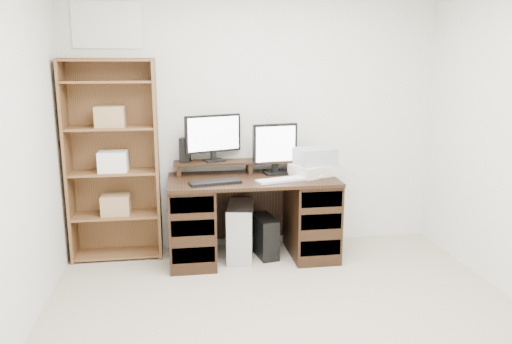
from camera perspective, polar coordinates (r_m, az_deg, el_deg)
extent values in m
cube|color=silver|center=(4.75, -0.03, 6.26)|extent=(3.50, 0.02, 2.50)
cube|color=white|center=(4.71, -16.66, 15.81)|extent=(0.60, 0.01, 0.40)
cube|color=black|center=(4.46, -0.39, -0.89)|extent=(1.50, 0.70, 0.03)
cube|color=black|center=(4.52, -7.33, -5.75)|extent=(0.40, 0.66, 0.72)
cube|color=black|center=(4.67, 6.34, -5.12)|extent=(0.40, 0.66, 0.72)
cube|color=black|center=(4.87, -0.95, -3.81)|extent=(1.48, 0.02, 0.65)
cube|color=black|center=(4.28, -7.15, -9.40)|extent=(0.36, 0.01, 0.14)
cube|color=black|center=(4.19, -7.24, -6.36)|extent=(0.36, 0.01, 0.14)
cube|color=black|center=(4.13, -7.31, -3.74)|extent=(0.36, 0.01, 0.14)
cube|color=black|center=(4.43, 7.37, -8.60)|extent=(0.36, 0.01, 0.14)
cube|color=black|center=(4.35, 7.46, -5.65)|extent=(0.36, 0.01, 0.14)
cube|color=black|center=(4.30, 7.54, -3.11)|extent=(0.36, 0.01, 0.14)
cube|color=black|center=(4.62, -8.79, 0.25)|extent=(0.04, 0.20, 0.10)
cube|color=black|center=(4.66, -0.78, 0.51)|extent=(0.04, 0.20, 0.10)
cube|color=black|center=(4.79, 6.95, 0.76)|extent=(0.04, 0.20, 0.10)
cube|color=black|center=(4.65, -0.78, 1.24)|extent=(1.40, 0.22, 0.02)
cube|color=black|center=(4.61, -4.78, 1.32)|extent=(0.21, 0.19, 0.02)
cube|color=black|center=(4.61, -4.89, 2.06)|extent=(0.06, 0.04, 0.10)
cube|color=black|center=(4.58, -4.94, 4.40)|extent=(0.52, 0.21, 0.34)
cube|color=white|center=(4.57, -4.84, 4.37)|extent=(0.47, 0.17, 0.30)
cube|color=black|center=(4.62, 2.25, -0.11)|extent=(0.22, 0.19, 0.02)
cube|color=black|center=(4.63, 2.16, 0.73)|extent=(0.06, 0.04, 0.11)
cube|color=black|center=(4.59, 2.19, 3.25)|extent=(0.42, 0.11, 0.37)
cube|color=white|center=(4.57, 2.28, 3.21)|extent=(0.37, 0.07, 0.32)
cube|color=black|center=(4.59, -8.13, 2.52)|extent=(0.11, 0.11, 0.22)
cube|color=black|center=(4.27, -4.70, -1.18)|extent=(0.46, 0.23, 0.02)
cube|color=silver|center=(4.35, 2.83, -0.91)|extent=(0.45, 0.25, 0.02)
ellipsoid|color=silver|center=(4.47, 7.14, -0.52)|extent=(0.10, 0.08, 0.04)
cube|color=beige|center=(4.60, 6.74, 0.28)|extent=(0.49, 0.44, 0.10)
cube|color=#92979B|center=(4.58, 6.78, 1.80)|extent=(0.40, 0.32, 0.15)
cube|color=#BBBDC2|center=(4.61, -1.78, -6.73)|extent=(0.31, 0.53, 0.50)
cube|color=black|center=(4.66, 1.03, -7.35)|extent=(0.22, 0.39, 0.37)
cube|color=#19FF33|center=(4.47, 1.81, -7.15)|extent=(0.01, 0.01, 0.01)
cube|color=brown|center=(4.68, -20.72, 1.00)|extent=(0.02, 0.30, 1.80)
cube|color=brown|center=(4.58, -11.21, 1.35)|extent=(0.02, 0.30, 1.80)
cube|color=brown|center=(4.76, -15.81, 1.51)|extent=(0.80, 0.01, 1.80)
cube|color=brown|center=(4.86, -15.39, -8.93)|extent=(0.75, 0.28, 0.02)
cube|color=brown|center=(4.74, -15.65, -4.76)|extent=(0.75, 0.28, 0.02)
cube|color=brown|center=(4.64, -15.94, -0.03)|extent=(0.75, 0.28, 0.02)
cube|color=brown|center=(4.57, -16.24, 4.87)|extent=(0.75, 0.28, 0.02)
cube|color=brown|center=(4.54, -16.56, 9.87)|extent=(0.75, 0.28, 0.02)
cube|color=brown|center=(4.53, -16.70, 12.14)|extent=(0.75, 0.28, 0.02)
cube|color=#A07F54|center=(4.71, -15.72, -3.60)|extent=(0.25, 0.20, 0.18)
cube|color=white|center=(4.62, -16.02, 1.18)|extent=(0.25, 0.20, 0.18)
cube|color=#A07F54|center=(4.56, -16.32, 6.11)|extent=(0.25, 0.20, 0.18)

